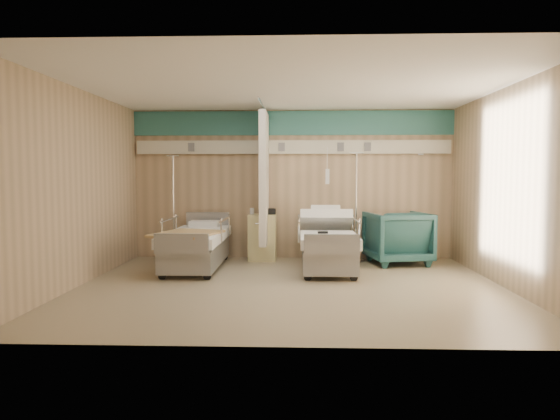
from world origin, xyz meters
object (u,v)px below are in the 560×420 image
(bed_left, at_px, (196,250))
(iv_stand_left, at_px, (174,238))
(iv_stand_right, at_px, (356,239))
(bedside_cabinet, at_px, (262,237))
(visitor_armchair, at_px, (397,237))
(bed_right, at_px, (327,251))

(bed_left, relative_size, iv_stand_left, 1.11)
(iv_stand_right, bearing_deg, bedside_cabinet, 177.10)
(visitor_armchair, bearing_deg, iv_stand_right, -27.25)
(bed_right, relative_size, iv_stand_left, 1.11)
(iv_stand_right, height_order, iv_stand_left, iv_stand_right)
(bed_left, distance_m, iv_stand_left, 1.11)
(iv_stand_right, bearing_deg, bed_left, -163.61)
(bed_right, bearing_deg, bedside_cabinet, 141.95)
(iv_stand_left, bearing_deg, bed_left, -56.45)
(bed_right, height_order, visitor_armchair, visitor_armchair)
(bedside_cabinet, height_order, visitor_armchair, visitor_armchair)
(visitor_armchair, relative_size, iv_stand_left, 0.53)
(bed_left, height_order, visitor_armchair, visitor_armchair)
(visitor_armchair, bearing_deg, bed_left, -0.80)
(visitor_armchair, bearing_deg, iv_stand_left, -15.07)
(visitor_armchair, height_order, iv_stand_left, iv_stand_left)
(bed_left, distance_m, visitor_armchair, 3.53)
(bedside_cabinet, bearing_deg, bed_right, -38.05)
(bed_right, relative_size, bedside_cabinet, 2.54)
(bed_left, bearing_deg, iv_stand_right, 16.39)
(bed_right, height_order, iv_stand_left, iv_stand_left)
(bed_left, distance_m, bedside_cabinet, 1.39)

